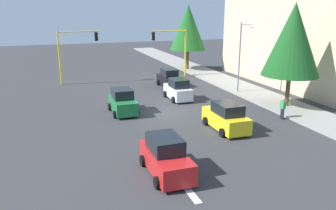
# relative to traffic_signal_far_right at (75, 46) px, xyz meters

# --- Properties ---
(ground_plane) EXTENTS (120.00, 120.00, 0.00)m
(ground_plane) POSITION_rel_traffic_signal_far_right_xyz_m (14.00, 5.74, -4.19)
(ground_plane) COLOR #353538
(sidewalk_kerb) EXTENTS (80.00, 4.00, 0.15)m
(sidewalk_kerb) POSITION_rel_traffic_signal_far_right_xyz_m (9.00, 16.24, -4.11)
(sidewalk_kerb) COLOR gray
(sidewalk_kerb) RESTS_ON ground
(lane_arrow_near) EXTENTS (2.40, 1.10, 1.10)m
(lane_arrow_near) POSITION_rel_traffic_signal_far_right_xyz_m (25.51, 2.74, -4.18)
(lane_arrow_near) COLOR silver
(lane_arrow_near) RESTS_ON ground
(apartment_block) EXTENTS (22.07, 9.30, 15.23)m
(apartment_block) POSITION_rel_traffic_signal_far_right_xyz_m (8.62, 24.24, 3.44)
(apartment_block) COLOR beige
(apartment_block) RESTS_ON ground
(traffic_signal_far_right) EXTENTS (0.36, 4.59, 5.94)m
(traffic_signal_far_right) POSITION_rel_traffic_signal_far_right_xyz_m (0.00, 0.00, 0.00)
(traffic_signal_far_right) COLOR yellow
(traffic_signal_far_right) RESTS_ON ground
(traffic_signal_far_left) EXTENTS (0.36, 4.59, 5.79)m
(traffic_signal_far_left) POSITION_rel_traffic_signal_far_right_xyz_m (-0.00, 11.45, -0.09)
(traffic_signal_far_left) COLOR yellow
(traffic_signal_far_left) RESTS_ON ground
(street_lamp_curbside) EXTENTS (2.15, 0.28, 7.00)m
(street_lamp_curbside) POSITION_rel_traffic_signal_far_right_xyz_m (10.39, 14.94, 0.16)
(street_lamp_curbside) COLOR slate
(street_lamp_curbside) RESTS_ON ground
(tree_roadside_near) EXTENTS (4.79, 4.79, 8.79)m
(tree_roadside_near) POSITION_rel_traffic_signal_far_right_xyz_m (16.00, 16.24, 1.59)
(tree_roadside_near) COLOR brown
(tree_roadside_near) RESTS_ON ground
(tree_roadside_far) EXTENTS (4.80, 4.80, 8.80)m
(tree_roadside_far) POSITION_rel_traffic_signal_far_right_xyz_m (-4.00, 15.24, 1.60)
(tree_roadside_far) COLOR brown
(tree_roadside_far) RESTS_ON ground
(car_green) EXTENTS (3.72, 2.05, 1.98)m
(car_green) POSITION_rel_traffic_signal_far_right_xyz_m (12.94, 2.49, -3.29)
(car_green) COLOR #1E7238
(car_green) RESTS_ON ground
(car_white) EXTENTS (3.68, 1.95, 1.98)m
(car_white) POSITION_rel_traffic_signal_far_right_xyz_m (10.44, 8.28, -3.29)
(car_white) COLOR white
(car_white) RESTS_ON ground
(car_yellow) EXTENTS (4.17, 2.07, 1.98)m
(car_yellow) POSITION_rel_traffic_signal_far_right_xyz_m (19.31, 8.47, -3.29)
(car_yellow) COLOR yellow
(car_yellow) RESTS_ON ground
(car_red) EXTENTS (4.13, 2.05, 1.98)m
(car_red) POSITION_rel_traffic_signal_far_right_xyz_m (24.17, 2.32, -3.29)
(car_red) COLOR red
(car_red) RESTS_ON ground
(car_black) EXTENTS (3.75, 1.93, 1.98)m
(car_black) POSITION_rel_traffic_signal_far_right_xyz_m (5.09, 9.26, -3.29)
(car_black) COLOR black
(car_black) RESTS_ON ground
(pedestrian_crossing) EXTENTS (0.40, 0.24, 1.70)m
(pedestrian_crossing) POSITION_rel_traffic_signal_far_right_xyz_m (18.68, 13.73, -3.28)
(pedestrian_crossing) COLOR #262638
(pedestrian_crossing) RESTS_ON ground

